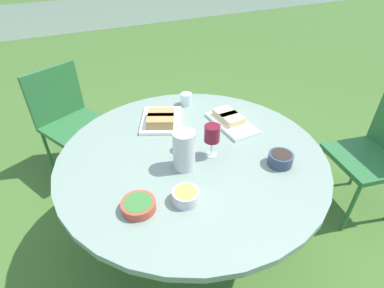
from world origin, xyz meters
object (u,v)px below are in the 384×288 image
Objects in this scene: dining_table at (192,166)px; water_pitcher at (184,150)px; wine_glass at (212,134)px; chair_near_left at (379,149)px; chair_near_right at (68,115)px.

dining_table is 6.92× the size of water_pitcher.
wine_glass is (0.17, 0.02, 0.03)m from water_pitcher.
wine_glass is at bearing 7.05° from water_pitcher.
chair_near_left is at bearing -7.71° from water_pitcher.
wine_glass is (-1.20, 0.21, 0.35)m from chair_near_left.
chair_near_right is at bearing 115.92° from dining_table.
wine_glass reaches higher than chair_near_right.
chair_near_left is 1.41m from water_pitcher.
chair_near_left is at bearing -11.94° from dining_table.
water_pitcher is (-1.37, 0.18, 0.32)m from chair_near_left.
wine_glass reaches higher than chair_near_left.
water_pitcher is at bearing 172.29° from chair_near_left.
dining_table is at bearing 141.96° from wine_glass.
chair_near_left is at bearing -9.75° from wine_glass.
water_pitcher reaches higher than chair_near_right.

